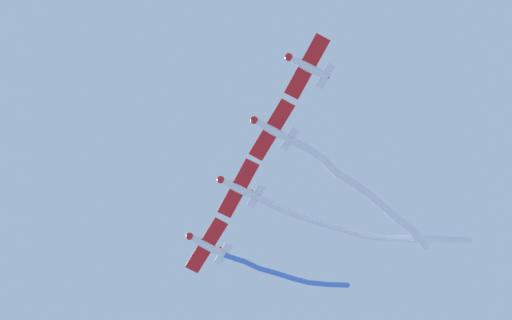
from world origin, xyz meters
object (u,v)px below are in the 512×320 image
object	(u,v)px
airplane_lead	(207,245)
airplane_right_wing	(272,130)
airplane_left_wing	(239,188)
airplane_slot	(307,67)

from	to	relation	value
airplane_lead	airplane_right_wing	distance (m)	17.01
airplane_lead	airplane_right_wing	size ratio (longest dim) A/B	1.00
airplane_right_wing	airplane_left_wing	bearing A→B (deg)	-91.56
airplane_right_wing	airplane_slot	xyz separation A→B (m)	(8.49, 0.34, 0.30)
airplane_left_wing	airplane_lead	bearing A→B (deg)	-89.11
airplane_right_wing	airplane_slot	size ratio (longest dim) A/B	1.01
airplane_left_wing	airplane_slot	xyz separation A→B (m)	(17.00, 0.68, 0.00)
airplane_right_wing	airplane_slot	world-z (taller)	airplane_slot
airplane_right_wing	airplane_slot	bearing A→B (deg)	88.44
airplane_lead	airplane_left_wing	world-z (taller)	airplane_left_wing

